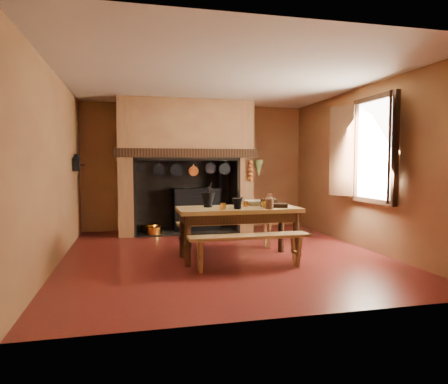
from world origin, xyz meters
The scene contains 28 objects.
floor centered at (0.00, 0.00, 0.00)m, with size 5.50×5.50×0.00m, color #5E1A16.
ceiling centered at (0.00, 0.00, 2.80)m, with size 5.50×5.50×0.00m, color silver.
back_wall centered at (0.00, 2.75, 1.40)m, with size 5.00×0.02×2.80m, color olive.
wall_left centered at (-2.50, 0.00, 1.40)m, with size 0.02×5.50×2.80m, color olive.
wall_right centered at (2.50, 0.00, 1.40)m, with size 0.02×5.50×2.80m, color olive.
wall_front centered at (0.00, -2.75, 1.40)m, with size 5.00×0.02×2.80m, color olive.
chimney_breast centered at (-0.30, 2.31, 1.81)m, with size 2.95×0.96×2.80m.
iron_range centered at (-0.04, 2.45, 0.48)m, with size 1.12×0.55×1.60m.
hearth_pans centered at (-1.05, 2.22, 0.09)m, with size 0.51×0.62×0.20m.
hanging_pans centered at (-0.34, 1.81, 1.36)m, with size 1.92×0.29×0.27m.
onion_string centered at (1.00, 1.79, 1.33)m, with size 0.12×0.10×0.46m, color #AD4C20, non-canonical shape.
herb_bunch centered at (1.18, 1.79, 1.38)m, with size 0.20×0.20×0.35m, color #535E2C.
window centered at (2.35, -0.40, 1.70)m, with size 0.39×1.75×1.76m.
wall_coffee_mill centered at (-2.42, 1.55, 1.52)m, with size 0.23×0.16×0.31m.
work_table centered at (0.16, -0.36, 0.68)m, with size 1.85×0.82×0.80m.
bench_front centered at (0.16, -0.97, 0.36)m, with size 1.72×0.30×0.48m.
bench_back centered at (0.16, 0.33, 0.37)m, with size 1.75×0.31×0.49m.
mortar_large centered at (-0.29, -0.22, 0.93)m, with size 0.23×0.23×0.39m.
mortar_small centered at (0.09, -0.58, 0.89)m, with size 0.16×0.16×0.27m.
coffee_grinder centered at (0.12, -0.46, 0.87)m, with size 0.15×0.12×0.17m.
brass_mug_a centered at (-0.14, -0.62, 0.85)m, with size 0.09×0.09×0.10m, color gold.
brass_mug_b centered at (0.30, -0.28, 0.85)m, with size 0.08×0.08×0.09m, color gold.
mixing_bowl centered at (0.49, -0.12, 0.84)m, with size 0.33×0.33×0.08m, color #C2B695.
stoneware_crock centered at (0.55, -0.67, 0.88)m, with size 0.12×0.12×0.15m, color brown.
glass_jar centered at (0.70, -0.32, 0.88)m, with size 0.08×0.08×0.15m, color beige.
wicker_basket centered at (0.65, -0.39, 0.87)m, with size 0.25×0.20×0.21m.
wooden_tray centered at (0.73, -0.46, 0.83)m, with size 0.36×0.25×0.06m, color #361F11.
brass_cup centered at (0.55, -0.51, 0.86)m, with size 0.14×0.14×0.11m, color gold.
Camera 1 is at (-1.43, -6.24, 1.46)m, focal length 32.00 mm.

